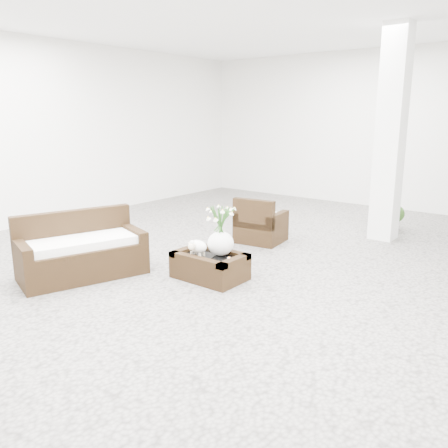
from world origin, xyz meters
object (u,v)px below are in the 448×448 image
Objects in this scene: armchair at (261,219)px; topiary at (388,186)px; loveseat at (82,246)px; coffee_table at (210,267)px.

armchair is 0.46× the size of topiary.
armchair is 0.48× the size of loveseat.
topiary reaches higher than armchair.
armchair is (-0.48, 1.91, 0.22)m from coffee_table.
coffee_table is 1.18× the size of armchair.
loveseat reaches higher than armchair.
armchair is 3.02m from loveseat.
loveseat is (-1.36, -0.98, 0.26)m from coffee_table.
loveseat is (-0.88, -2.89, 0.04)m from armchair.
topiary reaches higher than coffee_table.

